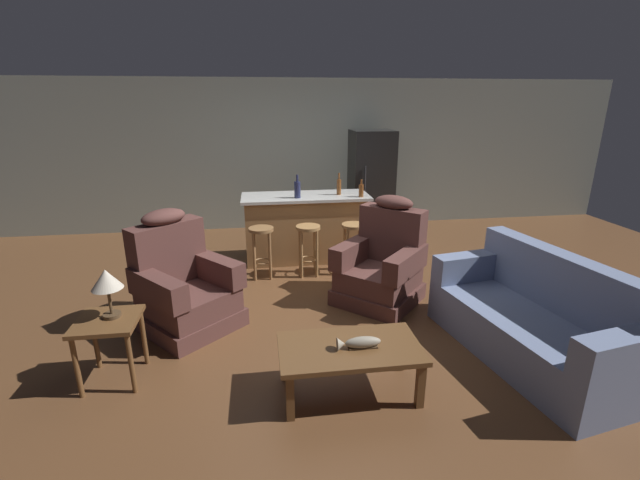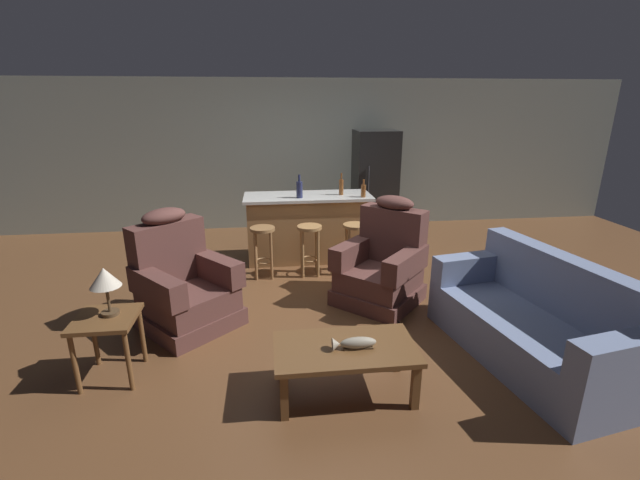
{
  "view_description": "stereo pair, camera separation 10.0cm",
  "coord_description": "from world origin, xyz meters",
  "px_view_note": "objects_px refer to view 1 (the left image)",
  "views": [
    {
      "loc": [
        -0.63,
        -4.57,
        2.22
      ],
      "look_at": [
        0.0,
        -0.1,
        0.75
      ],
      "focal_mm": 24.0,
      "sensor_mm": 36.0,
      "label": 1
    },
    {
      "loc": [
        -0.54,
        -4.58,
        2.22
      ],
      "look_at": [
        0.0,
        -0.1,
        0.75
      ],
      "focal_mm": 24.0,
      "sensor_mm": 36.0,
      "label": 2
    }
  ],
  "objects_px": {
    "bar_stool_right": "(353,239)",
    "bottle_short_amber": "(339,187)",
    "couch": "(535,321)",
    "bottle_wine_dark": "(361,190)",
    "fish_figurine": "(359,343)",
    "kitchen_island": "(306,227)",
    "bar_stool_middle": "(308,241)",
    "coffee_table": "(350,352)",
    "bottle_tall_green": "(297,189)",
    "end_table": "(109,330)",
    "table_lamp": "(106,282)",
    "bar_stool_left": "(262,243)",
    "recliner_near_lamp": "(183,287)",
    "recliner_near_island": "(382,265)",
    "refrigerator": "(371,183)"
  },
  "relations": [
    {
      "from": "bar_stool_right",
      "to": "bottle_short_amber",
      "type": "bearing_deg",
      "value": 98.78
    },
    {
      "from": "couch",
      "to": "bottle_wine_dark",
      "type": "xyz_separation_m",
      "value": [
        -1.0,
        2.6,
        0.7
      ]
    },
    {
      "from": "fish_figurine",
      "to": "couch",
      "type": "height_order",
      "value": "couch"
    },
    {
      "from": "kitchen_island",
      "to": "bar_stool_middle",
      "type": "bearing_deg",
      "value": -93.49
    },
    {
      "from": "coffee_table",
      "to": "bottle_tall_green",
      "type": "distance_m",
      "value": 3.03
    },
    {
      "from": "end_table",
      "to": "bottle_short_amber",
      "type": "height_order",
      "value": "bottle_short_amber"
    },
    {
      "from": "table_lamp",
      "to": "bar_stool_left",
      "type": "xyz_separation_m",
      "value": [
        1.22,
        1.99,
        -0.4
      ]
    },
    {
      "from": "recliner_near_lamp",
      "to": "recliner_near_island",
      "type": "relative_size",
      "value": 1.0
    },
    {
      "from": "refrigerator",
      "to": "bottle_short_amber",
      "type": "height_order",
      "value": "refrigerator"
    },
    {
      "from": "end_table",
      "to": "kitchen_island",
      "type": "xyz_separation_m",
      "value": [
        1.89,
        2.66,
        0.02
      ]
    },
    {
      "from": "recliner_near_island",
      "to": "refrigerator",
      "type": "height_order",
      "value": "refrigerator"
    },
    {
      "from": "end_table",
      "to": "kitchen_island",
      "type": "height_order",
      "value": "kitchen_island"
    },
    {
      "from": "table_lamp",
      "to": "refrigerator",
      "type": "height_order",
      "value": "refrigerator"
    },
    {
      "from": "couch",
      "to": "table_lamp",
      "type": "xyz_separation_m",
      "value": [
        -3.62,
        0.19,
        0.53
      ]
    },
    {
      "from": "bar_stool_middle",
      "to": "bottle_tall_green",
      "type": "distance_m",
      "value": 0.77
    },
    {
      "from": "refrigerator",
      "to": "bottle_wine_dark",
      "type": "height_order",
      "value": "refrigerator"
    },
    {
      "from": "kitchen_island",
      "to": "refrigerator",
      "type": "relative_size",
      "value": 1.02
    },
    {
      "from": "end_table",
      "to": "bottle_tall_green",
      "type": "height_order",
      "value": "bottle_tall_green"
    },
    {
      "from": "coffee_table",
      "to": "couch",
      "type": "xyz_separation_m",
      "value": [
        1.75,
        0.29,
        -0.02
      ]
    },
    {
      "from": "end_table",
      "to": "kitchen_island",
      "type": "distance_m",
      "value": 3.26
    },
    {
      "from": "end_table",
      "to": "bottle_wine_dark",
      "type": "relative_size",
      "value": 2.29
    },
    {
      "from": "bottle_short_amber",
      "to": "bottle_wine_dark",
      "type": "relative_size",
      "value": 1.26
    },
    {
      "from": "coffee_table",
      "to": "kitchen_island",
      "type": "distance_m",
      "value": 3.1
    },
    {
      "from": "coffee_table",
      "to": "bottle_short_amber",
      "type": "bearing_deg",
      "value": 81.3
    },
    {
      "from": "couch",
      "to": "bottle_wine_dark",
      "type": "relative_size",
      "value": 8.25
    },
    {
      "from": "table_lamp",
      "to": "bar_stool_right",
      "type": "distance_m",
      "value": 3.17
    },
    {
      "from": "fish_figurine",
      "to": "recliner_near_lamp",
      "type": "xyz_separation_m",
      "value": [
        -1.51,
        1.35,
        -0.04
      ]
    },
    {
      "from": "fish_figurine",
      "to": "end_table",
      "type": "relative_size",
      "value": 0.61
    },
    {
      "from": "fish_figurine",
      "to": "recliner_near_lamp",
      "type": "bearing_deg",
      "value": 138.36
    },
    {
      "from": "recliner_near_island",
      "to": "bar_stool_left",
      "type": "relative_size",
      "value": 1.76
    },
    {
      "from": "bar_stool_left",
      "to": "bar_stool_right",
      "type": "bearing_deg",
      "value": 0.0
    },
    {
      "from": "table_lamp",
      "to": "bar_stool_right",
      "type": "height_order",
      "value": "table_lamp"
    },
    {
      "from": "fish_figurine",
      "to": "bar_stool_left",
      "type": "relative_size",
      "value": 0.5
    },
    {
      "from": "recliner_near_lamp",
      "to": "recliner_near_island",
      "type": "xyz_separation_m",
      "value": [
        2.18,
        0.3,
        0.0
      ]
    },
    {
      "from": "fish_figurine",
      "to": "recliner_near_island",
      "type": "relative_size",
      "value": 0.28
    },
    {
      "from": "end_table",
      "to": "recliner_near_island",
      "type": "bearing_deg",
      "value": 24.24
    },
    {
      "from": "table_lamp",
      "to": "bottle_wine_dark",
      "type": "distance_m",
      "value": 3.56
    },
    {
      "from": "recliner_near_lamp",
      "to": "fish_figurine",
      "type": "bearing_deg",
      "value": 6.22
    },
    {
      "from": "bottle_short_amber",
      "to": "table_lamp",
      "type": "bearing_deg",
      "value": -132.05
    },
    {
      "from": "bar_stool_left",
      "to": "kitchen_island",
      "type": "bearing_deg",
      "value": 44.35
    },
    {
      "from": "recliner_near_island",
      "to": "kitchen_island",
      "type": "xyz_separation_m",
      "value": [
        -0.72,
        1.48,
        0.06
      ]
    },
    {
      "from": "bar_stool_middle",
      "to": "bottle_tall_green",
      "type": "xyz_separation_m",
      "value": [
        -0.09,
        0.47,
        0.6
      ]
    },
    {
      "from": "fish_figurine",
      "to": "refrigerator",
      "type": "relative_size",
      "value": 0.19
    },
    {
      "from": "couch",
      "to": "end_table",
      "type": "xyz_separation_m",
      "value": [
        -3.65,
        0.15,
        0.12
      ]
    },
    {
      "from": "end_table",
      "to": "table_lamp",
      "type": "xyz_separation_m",
      "value": [
        0.03,
        0.04,
        0.41
      ]
    },
    {
      "from": "recliner_near_lamp",
      "to": "bar_stool_middle",
      "type": "relative_size",
      "value": 1.76
    },
    {
      "from": "recliner_near_island",
      "to": "bar_stool_right",
      "type": "xyz_separation_m",
      "value": [
        -0.15,
        0.85,
        0.05
      ]
    },
    {
      "from": "couch",
      "to": "recliner_near_lamp",
      "type": "relative_size",
      "value": 1.68
    },
    {
      "from": "end_table",
      "to": "couch",
      "type": "bearing_deg",
      "value": -2.42
    },
    {
      "from": "table_lamp",
      "to": "bar_stool_left",
      "type": "relative_size",
      "value": 0.6
    }
  ]
}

